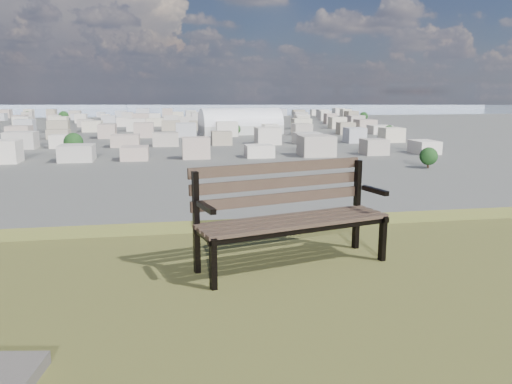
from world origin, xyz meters
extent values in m
cube|color=#413425|center=(1.19, 2.56, 25.43)|extent=(1.74, 0.53, 0.03)
cube|color=#413425|center=(1.16, 2.68, 25.43)|extent=(1.74, 0.53, 0.03)
cube|color=#413425|center=(1.13, 2.79, 25.43)|extent=(1.74, 0.53, 0.03)
cube|color=#413425|center=(1.10, 2.91, 25.43)|extent=(1.74, 0.53, 0.03)
cube|color=#413425|center=(1.08, 2.98, 25.59)|extent=(1.72, 0.49, 0.10)
cube|color=#413425|center=(1.07, 3.01, 25.73)|extent=(1.72, 0.49, 0.10)
cube|color=#413425|center=(1.07, 3.03, 25.88)|extent=(1.72, 0.49, 0.10)
cube|color=black|center=(0.38, 2.33, 25.22)|extent=(0.06, 0.07, 0.43)
cube|color=black|center=(0.27, 2.74, 25.45)|extent=(0.06, 0.07, 0.91)
cube|color=black|center=(0.33, 2.52, 25.40)|extent=(0.17, 0.49, 0.05)
cube|color=black|center=(0.34, 2.47, 25.65)|extent=(0.14, 0.36, 0.04)
cube|color=black|center=(2.01, 2.76, 25.22)|extent=(0.06, 0.07, 0.43)
cube|color=black|center=(1.91, 3.17, 25.45)|extent=(0.06, 0.07, 0.91)
cube|color=black|center=(1.96, 2.95, 25.40)|extent=(0.17, 0.49, 0.05)
cube|color=black|center=(1.98, 2.90, 25.65)|extent=(0.14, 0.36, 0.04)
cube|color=black|center=(1.19, 2.55, 25.39)|extent=(1.72, 0.49, 0.04)
cube|color=black|center=(1.10, 2.91, 25.39)|extent=(1.72, 0.49, 0.04)
cube|color=#B9B9B4|center=(45.06, 314.07, 2.82)|extent=(53.26, 28.29, 5.64)
cylinder|color=white|center=(45.06, 314.07, 5.64)|extent=(53.26, 28.29, 21.44)
cube|color=beige|center=(-60.00, 200.00, 3.50)|extent=(11.00, 11.00, 7.00)
cube|color=#ADA194|center=(-36.00, 200.00, 3.50)|extent=(11.00, 11.00, 7.00)
cube|color=#B49D8F|center=(-12.00, 200.00, 3.50)|extent=(11.00, 11.00, 7.00)
cube|color=#AFAEB3|center=(12.00, 200.00, 3.50)|extent=(11.00, 11.00, 7.00)
cube|color=beige|center=(36.00, 200.00, 3.50)|extent=(11.00, 11.00, 7.00)
cube|color=tan|center=(60.00, 200.00, 3.50)|extent=(11.00, 11.00, 7.00)
cube|color=beige|center=(84.00, 200.00, 3.50)|extent=(11.00, 11.00, 7.00)
cube|color=#B6AEA5|center=(108.00, 200.00, 3.50)|extent=(11.00, 11.00, 7.00)
cube|color=#B49D8F|center=(-72.00, 250.00, 3.50)|extent=(11.00, 11.00, 7.00)
cube|color=#AFAEB3|center=(-48.00, 250.00, 3.50)|extent=(11.00, 11.00, 7.00)
cube|color=beige|center=(-24.00, 250.00, 3.50)|extent=(11.00, 11.00, 7.00)
cube|color=tan|center=(0.00, 250.00, 3.50)|extent=(11.00, 11.00, 7.00)
cube|color=beige|center=(24.00, 250.00, 3.50)|extent=(11.00, 11.00, 7.00)
cube|color=#B6AEA5|center=(48.00, 250.00, 3.50)|extent=(11.00, 11.00, 7.00)
cube|color=beige|center=(72.00, 250.00, 3.50)|extent=(11.00, 11.00, 7.00)
cube|color=#ADA194|center=(96.00, 250.00, 3.50)|extent=(11.00, 11.00, 7.00)
cube|color=#B49D8F|center=(120.00, 250.00, 3.50)|extent=(11.00, 11.00, 7.00)
cube|color=tan|center=(-84.00, 300.00, 3.50)|extent=(11.00, 11.00, 7.00)
cube|color=beige|center=(-60.00, 300.00, 3.50)|extent=(11.00, 11.00, 7.00)
cube|color=#B6AEA5|center=(-36.00, 300.00, 3.50)|extent=(11.00, 11.00, 7.00)
cube|color=beige|center=(-12.00, 300.00, 3.50)|extent=(11.00, 11.00, 7.00)
cube|color=#ADA194|center=(12.00, 300.00, 3.50)|extent=(11.00, 11.00, 7.00)
cube|color=#B49D8F|center=(36.00, 300.00, 3.50)|extent=(11.00, 11.00, 7.00)
cube|color=#AFAEB3|center=(60.00, 300.00, 3.50)|extent=(11.00, 11.00, 7.00)
cube|color=beige|center=(84.00, 300.00, 3.50)|extent=(11.00, 11.00, 7.00)
cube|color=tan|center=(108.00, 300.00, 3.50)|extent=(11.00, 11.00, 7.00)
cube|color=beige|center=(132.00, 300.00, 3.50)|extent=(11.00, 11.00, 7.00)
cube|color=#ADA194|center=(-96.00, 350.00, 3.50)|extent=(11.00, 11.00, 7.00)
cube|color=#B49D8F|center=(-72.00, 350.00, 3.50)|extent=(11.00, 11.00, 7.00)
cube|color=#AFAEB3|center=(-48.00, 350.00, 3.50)|extent=(11.00, 11.00, 7.00)
cube|color=beige|center=(-24.00, 350.00, 3.50)|extent=(11.00, 11.00, 7.00)
cube|color=tan|center=(0.00, 350.00, 3.50)|extent=(11.00, 11.00, 7.00)
cube|color=beige|center=(24.00, 350.00, 3.50)|extent=(11.00, 11.00, 7.00)
cube|color=#B6AEA5|center=(48.00, 350.00, 3.50)|extent=(11.00, 11.00, 7.00)
cube|color=beige|center=(72.00, 350.00, 3.50)|extent=(11.00, 11.00, 7.00)
cube|color=#ADA194|center=(96.00, 350.00, 3.50)|extent=(11.00, 11.00, 7.00)
cube|color=#B49D8F|center=(120.00, 350.00, 3.50)|extent=(11.00, 11.00, 7.00)
cube|color=#AFAEB3|center=(144.00, 350.00, 3.50)|extent=(11.00, 11.00, 7.00)
cube|color=beige|center=(-108.00, 400.00, 3.50)|extent=(11.00, 11.00, 7.00)
cube|color=#B6AEA5|center=(-84.00, 400.00, 3.50)|extent=(11.00, 11.00, 7.00)
cube|color=beige|center=(-60.00, 400.00, 3.50)|extent=(11.00, 11.00, 7.00)
cube|color=#ADA194|center=(-36.00, 400.00, 3.50)|extent=(11.00, 11.00, 7.00)
cube|color=#B49D8F|center=(-12.00, 400.00, 3.50)|extent=(11.00, 11.00, 7.00)
cube|color=#AFAEB3|center=(12.00, 400.00, 3.50)|extent=(11.00, 11.00, 7.00)
cube|color=beige|center=(36.00, 400.00, 3.50)|extent=(11.00, 11.00, 7.00)
cube|color=tan|center=(60.00, 400.00, 3.50)|extent=(11.00, 11.00, 7.00)
cube|color=beige|center=(84.00, 400.00, 3.50)|extent=(11.00, 11.00, 7.00)
cube|color=#B6AEA5|center=(108.00, 400.00, 3.50)|extent=(11.00, 11.00, 7.00)
cube|color=beige|center=(132.00, 400.00, 3.50)|extent=(11.00, 11.00, 7.00)
cube|color=#ADA194|center=(156.00, 400.00, 3.50)|extent=(11.00, 11.00, 7.00)
cube|color=beige|center=(-120.00, 450.00, 3.50)|extent=(11.00, 11.00, 7.00)
cube|color=tan|center=(-96.00, 450.00, 3.50)|extent=(11.00, 11.00, 7.00)
cube|color=beige|center=(-72.00, 450.00, 3.50)|extent=(11.00, 11.00, 7.00)
cube|color=#B6AEA5|center=(-48.00, 450.00, 3.50)|extent=(11.00, 11.00, 7.00)
cube|color=beige|center=(-24.00, 450.00, 3.50)|extent=(11.00, 11.00, 7.00)
cube|color=#ADA194|center=(0.00, 450.00, 3.50)|extent=(11.00, 11.00, 7.00)
cube|color=#B49D8F|center=(24.00, 450.00, 3.50)|extent=(11.00, 11.00, 7.00)
cube|color=#AFAEB3|center=(48.00, 450.00, 3.50)|extent=(11.00, 11.00, 7.00)
cube|color=beige|center=(72.00, 450.00, 3.50)|extent=(11.00, 11.00, 7.00)
cube|color=tan|center=(96.00, 450.00, 3.50)|extent=(11.00, 11.00, 7.00)
cube|color=beige|center=(120.00, 450.00, 3.50)|extent=(11.00, 11.00, 7.00)
cube|color=#B6AEA5|center=(144.00, 450.00, 3.50)|extent=(11.00, 11.00, 7.00)
cube|color=beige|center=(168.00, 450.00, 3.50)|extent=(11.00, 11.00, 7.00)
cube|color=#AFAEB3|center=(-132.00, 500.00, 3.50)|extent=(11.00, 11.00, 7.00)
cube|color=beige|center=(-108.00, 500.00, 3.50)|extent=(11.00, 11.00, 7.00)
cube|color=tan|center=(-84.00, 500.00, 3.50)|extent=(11.00, 11.00, 7.00)
cube|color=beige|center=(-60.00, 500.00, 3.50)|extent=(11.00, 11.00, 7.00)
cube|color=#B6AEA5|center=(-36.00, 500.00, 3.50)|extent=(11.00, 11.00, 7.00)
cube|color=beige|center=(-12.00, 500.00, 3.50)|extent=(11.00, 11.00, 7.00)
cube|color=#ADA194|center=(12.00, 500.00, 3.50)|extent=(11.00, 11.00, 7.00)
cube|color=#B49D8F|center=(36.00, 500.00, 3.50)|extent=(11.00, 11.00, 7.00)
cube|color=#AFAEB3|center=(60.00, 500.00, 3.50)|extent=(11.00, 11.00, 7.00)
cube|color=beige|center=(84.00, 500.00, 3.50)|extent=(11.00, 11.00, 7.00)
cube|color=tan|center=(108.00, 500.00, 3.50)|extent=(11.00, 11.00, 7.00)
cube|color=beige|center=(132.00, 500.00, 3.50)|extent=(11.00, 11.00, 7.00)
cube|color=#B6AEA5|center=(156.00, 500.00, 3.50)|extent=(11.00, 11.00, 7.00)
cube|color=beige|center=(180.00, 500.00, 3.50)|extent=(11.00, 11.00, 7.00)
cube|color=#B49D8F|center=(-168.00, 550.00, 3.50)|extent=(11.00, 11.00, 7.00)
cube|color=#AFAEB3|center=(-144.00, 550.00, 3.50)|extent=(11.00, 11.00, 7.00)
cube|color=beige|center=(-120.00, 550.00, 3.50)|extent=(11.00, 11.00, 7.00)
cube|color=tan|center=(-96.00, 550.00, 3.50)|extent=(11.00, 11.00, 7.00)
cube|color=beige|center=(-72.00, 550.00, 3.50)|extent=(11.00, 11.00, 7.00)
cube|color=#B6AEA5|center=(-48.00, 550.00, 3.50)|extent=(11.00, 11.00, 7.00)
cube|color=beige|center=(-24.00, 550.00, 3.50)|extent=(11.00, 11.00, 7.00)
cube|color=#ADA194|center=(0.00, 550.00, 3.50)|extent=(11.00, 11.00, 7.00)
cube|color=#B49D8F|center=(24.00, 550.00, 3.50)|extent=(11.00, 11.00, 7.00)
cube|color=#AFAEB3|center=(48.00, 550.00, 3.50)|extent=(11.00, 11.00, 7.00)
cube|color=beige|center=(72.00, 550.00, 3.50)|extent=(11.00, 11.00, 7.00)
cube|color=tan|center=(96.00, 550.00, 3.50)|extent=(11.00, 11.00, 7.00)
cube|color=beige|center=(120.00, 550.00, 3.50)|extent=(11.00, 11.00, 7.00)
cube|color=#B6AEA5|center=(144.00, 550.00, 3.50)|extent=(11.00, 11.00, 7.00)
cube|color=beige|center=(168.00, 550.00, 3.50)|extent=(11.00, 11.00, 7.00)
cube|color=#ADA194|center=(192.00, 550.00, 3.50)|extent=(11.00, 11.00, 7.00)
cylinder|color=#302318|center=(90.00, 160.00, 1.05)|extent=(0.80, 0.80, 2.10)
sphere|color=#123416|center=(90.00, 160.00, 4.20)|extent=(6.30, 6.30, 6.30)
cylinder|color=#302318|center=(-40.00, 220.00, 1.35)|extent=(0.80, 0.80, 2.70)
sphere|color=#123416|center=(-40.00, 220.00, 5.40)|extent=(8.10, 8.10, 8.10)
cylinder|color=#302318|center=(130.00, 280.00, 0.97)|extent=(0.80, 0.80, 1.95)
sphere|color=#123416|center=(130.00, 280.00, 3.90)|extent=(5.85, 5.85, 5.85)
cylinder|color=#302318|center=(60.00, 400.00, 1.12)|extent=(0.80, 0.80, 2.25)
sphere|color=#123416|center=(60.00, 400.00, 4.50)|extent=(6.75, 6.75, 6.75)
cylinder|color=#302318|center=(-90.00, 460.00, 1.43)|extent=(0.80, 0.80, 2.85)
sphere|color=#123416|center=(-90.00, 460.00, 5.70)|extent=(8.55, 8.55, 8.55)
cylinder|color=#302318|center=(-130.00, 500.00, 1.20)|extent=(0.80, 0.80, 2.40)
sphere|color=#123416|center=(-130.00, 500.00, 4.80)|extent=(7.20, 7.20, 7.20)
cylinder|color=#302318|center=(40.00, 300.00, 1.05)|extent=(0.80, 0.80, 2.10)
sphere|color=#123416|center=(40.00, 300.00, 4.20)|extent=(6.30, 6.30, 6.30)
cylinder|color=#302318|center=(170.00, 420.00, 1.27)|extent=(0.80, 0.80, 2.55)
sphere|color=#123416|center=(170.00, 420.00, 5.10)|extent=(7.65, 7.65, 7.65)
cube|color=#98AEC1|center=(0.00, 900.00, 0.00)|extent=(2400.00, 700.00, 0.12)
cube|color=#9DA8C3|center=(-400.00, 1350.00, 27.50)|extent=(600.00, 220.00, 55.00)
cube|color=#9DA8C3|center=(150.00, 1390.00, 22.50)|extent=(700.00, 220.00, 45.00)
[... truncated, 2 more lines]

